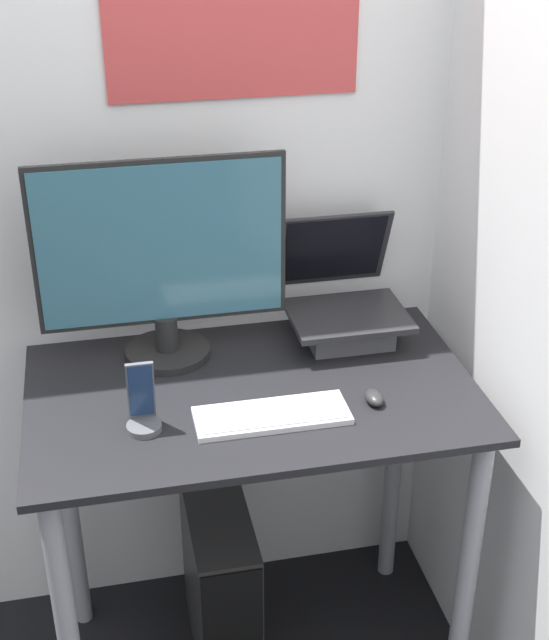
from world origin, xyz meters
TOP-DOWN VIEW (x-y plane):
  - wall_back at (0.00, 0.74)m, footprint 6.00×0.06m
  - desk at (0.00, 0.33)m, footprint 1.06×0.65m
  - laptop at (0.29, 0.54)m, footprint 0.30×0.33m
  - monitor at (-0.18, 0.53)m, footprint 0.61×0.21m
  - keyboard at (0.02, 0.20)m, footprint 0.35×0.13m
  - mouse at (0.26, 0.21)m, footprint 0.04×0.07m
  - cell_phone at (-0.27, 0.22)m, footprint 0.08×0.08m
  - computer_tower at (-0.08, 0.41)m, footprint 0.16×0.44m

SIDE VIEW (x-z plane):
  - computer_tower at x=-0.08m, z-range 0.00..0.49m
  - desk at x=0.00m, z-range 0.27..1.19m
  - keyboard at x=0.02m, z-range 0.92..0.94m
  - mouse at x=0.26m, z-range 0.92..0.95m
  - cell_phone at x=-0.27m, z-range 0.88..1.06m
  - laptop at x=0.29m, z-range 0.84..1.15m
  - monitor at x=-0.18m, z-range 0.92..1.43m
  - wall_back at x=0.00m, z-range 0.00..2.60m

